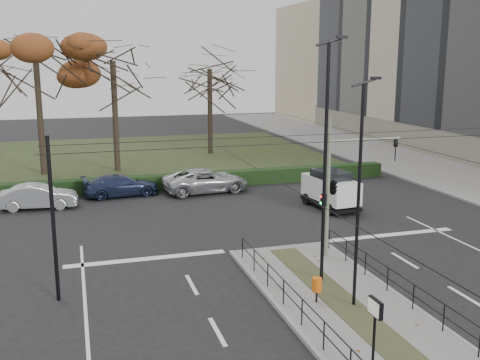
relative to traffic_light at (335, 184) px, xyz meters
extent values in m
plane|color=black|center=(-1.82, -3.16, -3.32)|extent=(140.00, 140.00, 0.00)
cube|color=slate|center=(-1.82, -5.66, -3.25)|extent=(4.40, 15.00, 0.14)
cube|color=slate|center=(16.18, 18.84, -3.25)|extent=(8.00, 90.00, 0.14)
cube|color=#273219|center=(-7.82, 28.84, -3.27)|extent=(38.00, 26.00, 0.10)
cube|color=black|center=(-7.82, 15.44, -2.82)|extent=(38.00, 1.00, 1.00)
cube|color=black|center=(20.13, 20.84, 6.58)|extent=(0.10, 50.96, 14.76)
cylinder|color=black|center=(-3.87, 0.84, -2.73)|extent=(0.04, 0.04, 0.90)
cylinder|color=black|center=(0.23, 0.84, -2.73)|extent=(0.04, 0.04, 0.90)
cylinder|color=black|center=(-3.87, -5.76, -2.28)|extent=(0.04, 13.20, 0.04)
cylinder|color=black|center=(0.23, -5.76, -2.28)|extent=(0.04, 13.20, 0.04)
cylinder|color=black|center=(-11.42, -1.16, -0.32)|extent=(0.14, 0.14, 6.00)
cylinder|color=black|center=(-1.82, -2.16, 2.18)|extent=(20.00, 0.02, 0.02)
cylinder|color=black|center=(-1.82, -0.16, 2.18)|extent=(20.00, 0.02, 0.02)
cylinder|color=black|center=(-5.32, -5.16, 1.98)|extent=(0.02, 34.00, 0.02)
cylinder|color=black|center=(1.68, -5.16, 1.98)|extent=(0.02, 34.00, 0.02)
cylinder|color=slate|center=(-0.32, 0.00, -0.45)|extent=(0.17, 0.17, 5.47)
cylinder|color=slate|center=(1.36, 0.00, 1.86)|extent=(3.36, 0.11, 0.11)
imported|color=black|center=(2.84, 0.00, 1.34)|extent=(0.19, 0.21, 0.95)
imported|color=black|center=(-0.09, 0.00, -0.03)|extent=(0.79, 2.13, 0.84)
cube|color=black|center=(-0.51, 0.00, -0.66)|extent=(0.23, 0.17, 0.53)
sphere|color=#FF0C0C|center=(-0.61, 0.00, -0.50)|extent=(0.12, 0.12, 0.12)
sphere|color=#0CE533|center=(-0.61, 0.00, -0.78)|extent=(0.12, 0.12, 0.12)
cylinder|color=black|center=(-2.69, -4.28, -2.96)|extent=(0.07, 0.07, 0.44)
cylinder|color=#CF560C|center=(-2.69, -4.28, -2.52)|extent=(0.35, 0.35, 0.48)
cylinder|color=black|center=(-3.32, -9.26, -2.09)|extent=(0.08, 0.08, 2.19)
cube|color=black|center=(-3.32, -9.26, -1.10)|extent=(0.11, 0.60, 0.46)
cube|color=silver|center=(-3.38, -9.26, -1.10)|extent=(0.02, 0.53, 0.38)
cylinder|color=black|center=(-1.53, -4.87, 0.64)|extent=(0.11, 0.11, 7.65)
cube|color=black|center=(-1.10, -4.87, 4.61)|extent=(0.33, 0.13, 0.10)
cylinder|color=black|center=(-1.65, -2.45, 1.32)|extent=(0.13, 0.13, 8.99)
cube|color=black|center=(-1.15, -2.45, 5.98)|extent=(0.39, 0.16, 0.11)
imported|color=#A5A8AC|center=(-12.73, 12.60, -2.60)|extent=(4.48, 1.88, 1.44)
imported|color=#1C2643|center=(-7.87, 14.38, -2.63)|extent=(4.91, 2.38, 1.38)
imported|color=#A5A8AC|center=(-2.41, 13.88, -2.55)|extent=(5.81, 3.13, 1.55)
cube|color=silver|center=(3.62, 7.81, -2.17)|extent=(2.11, 4.16, 1.29)
cube|color=black|center=(3.62, 7.81, -1.39)|extent=(1.78, 2.35, 0.60)
cube|color=black|center=(3.62, 7.81, -3.02)|extent=(2.15, 4.24, 0.18)
cylinder|color=black|center=(4.60, 6.59, -2.99)|extent=(0.29, 0.68, 0.66)
cylinder|color=black|center=(2.93, 6.41, -2.99)|extent=(0.29, 0.68, 0.66)
cylinder|color=black|center=(4.31, 9.21, -2.99)|extent=(0.29, 0.68, 0.66)
cylinder|color=black|center=(2.64, 9.03, -2.99)|extent=(0.29, 0.68, 0.66)
cylinder|color=black|center=(-12.85, 22.82, 1.10)|extent=(0.44, 0.44, 8.65)
ellipsoid|color=#5C2A15|center=(-12.85, 22.82, 5.43)|extent=(9.99, 9.99, 5.44)
cylinder|color=black|center=(1.49, 28.64, 0.60)|extent=(0.44, 0.44, 7.64)
cylinder|color=black|center=(-7.42, 22.54, 0.96)|extent=(0.44, 0.44, 8.36)
camera|label=1|loc=(-10.55, -21.18, 5.17)|focal=42.00mm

